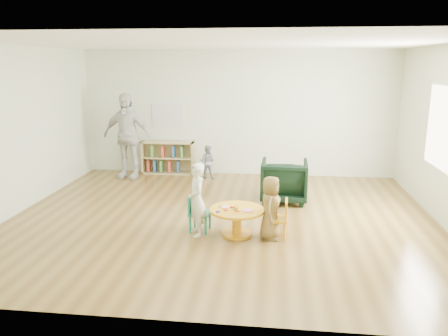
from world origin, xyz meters
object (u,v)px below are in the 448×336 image
(activity_table, at_px, (237,217))
(adult_caretaker, at_px, (127,136))
(kid_chair_left, at_px, (197,212))
(bookshelf, at_px, (168,158))
(child_left, at_px, (197,200))
(child_right, at_px, (271,208))
(armchair, at_px, (284,181))
(kid_chair_right, at_px, (280,217))
(toddler, at_px, (207,162))

(activity_table, bearing_deg, adult_caretaker, 131.44)
(kid_chair_left, relative_size, bookshelf, 0.47)
(bookshelf, bearing_deg, activity_table, -61.45)
(kid_chair_left, distance_m, adult_caretaker, 3.70)
(bookshelf, height_order, child_left, child_left)
(activity_table, xyz_separation_m, kid_chair_left, (-0.62, 0.09, 0.02))
(child_right, bearing_deg, kid_chair_left, 89.59)
(activity_table, distance_m, kid_chair_left, 0.62)
(child_right, bearing_deg, activity_table, 89.77)
(bookshelf, height_order, armchair, armchair)
(kid_chair_left, xyz_separation_m, adult_caretaker, (-2.10, 2.98, 0.63))
(kid_chair_right, relative_size, adult_caretaker, 0.31)
(child_left, distance_m, toddler, 3.32)
(bookshelf, distance_m, child_left, 3.85)
(activity_table, xyz_separation_m, bookshelf, (-1.93, 3.54, 0.08))
(kid_chair_right, relative_size, bookshelf, 0.48)
(toddler, bearing_deg, adult_caretaker, 11.45)
(child_right, bearing_deg, armchair, 1.07)
(kid_chair_right, xyz_separation_m, armchair, (0.09, 1.78, 0.08))
(kid_chair_right, height_order, bookshelf, bookshelf)
(activity_table, distance_m, armchair, 1.89)
(bookshelf, distance_m, child_right, 4.35)
(kid_chair_left, relative_size, kid_chair_right, 0.99)
(kid_chair_left, bearing_deg, adult_caretaker, -138.78)
(activity_table, relative_size, adult_caretaker, 0.43)
(activity_table, distance_m, adult_caretaker, 4.15)
(kid_chair_left, height_order, kid_chair_right, kid_chair_right)
(kid_chair_right, bearing_deg, kid_chair_left, 86.93)
(armchair, xyz_separation_m, toddler, (-1.67, 1.49, -0.02))
(kid_chair_left, distance_m, armchair, 2.13)
(activity_table, bearing_deg, bookshelf, 118.55)
(kid_chair_left, xyz_separation_m, toddler, (-0.33, 3.14, 0.07))
(bookshelf, relative_size, child_left, 1.09)
(kid_chair_right, xyz_separation_m, bookshelf, (-2.56, 3.57, 0.06))
(child_left, bearing_deg, kid_chair_right, 70.90)
(kid_chair_left, height_order, toddler, toddler)
(toddler, relative_size, adult_caretaker, 0.39)
(kid_chair_right, bearing_deg, child_right, 109.89)
(armchair, bearing_deg, kid_chair_right, 88.85)
(activity_table, height_order, adult_caretaker, adult_caretaker)
(kid_chair_right, xyz_separation_m, adult_caretaker, (-3.34, 3.10, 0.63))
(activity_table, bearing_deg, child_right, -8.42)
(bookshelf, bearing_deg, kid_chair_right, -54.40)
(child_left, height_order, toddler, child_left)
(toddler, bearing_deg, kid_chair_left, 102.40)
(kid_chair_left, relative_size, toddler, 0.77)
(child_right, bearing_deg, bookshelf, 42.01)
(bookshelf, bearing_deg, adult_caretaker, -149.37)
(kid_chair_right, distance_m, adult_caretaker, 4.61)
(armchair, distance_m, toddler, 2.23)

